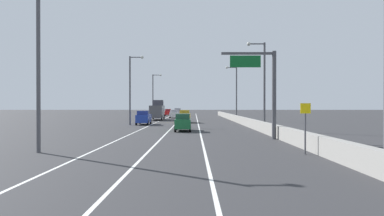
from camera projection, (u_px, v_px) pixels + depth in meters
ground_plane at (190, 120)px, 66.87m from camera, size 320.00×320.00×0.00m
lane_stripe_left at (156, 123)px, 57.90m from camera, size 0.16×130.00×0.00m
lane_stripe_center at (177, 123)px, 57.88m from camera, size 0.16×130.00×0.00m
lane_stripe_right at (198, 123)px, 57.86m from camera, size 0.16×130.00×0.00m
jersey_barrier_right at (254, 124)px, 42.82m from camera, size 0.60×120.00×1.10m
overhead_sign_gantry at (265, 84)px, 29.48m from camera, size 4.68×0.36×7.50m
speed_advisory_sign at (305, 124)px, 20.31m from camera, size 0.60×0.11×3.00m
lamp_post_right_near at (381, 37)px, 14.92m from camera, size 2.14×0.44×10.13m
lamp_post_right_second at (262, 80)px, 39.63m from camera, size 2.14×0.44×10.13m
lamp_post_right_third at (235, 90)px, 64.34m from camera, size 2.14×0.44×10.13m
lamp_post_left_near at (43, 57)px, 21.01m from camera, size 2.14×0.44×10.13m
lamp_post_left_mid at (132, 85)px, 50.66m from camera, size 2.14×0.44×10.13m
lamp_post_left_far at (154, 93)px, 80.31m from camera, size 2.14×0.44×10.13m
car_blue_0 at (144, 118)px, 51.79m from camera, size 1.95×4.79×2.08m
car_silver_1 at (178, 112)px, 92.50m from camera, size 1.86×4.43×2.14m
car_red_2 at (168, 112)px, 95.24m from camera, size 1.88×4.49×1.90m
car_white_3 at (174, 114)px, 79.31m from camera, size 1.95×4.79×1.89m
car_green_4 at (183, 122)px, 38.84m from camera, size 1.85×4.59×1.95m
car_yellow_5 at (185, 116)px, 57.81m from camera, size 1.95×4.43×2.10m
box_truck at (157, 111)px, 68.67m from camera, size 2.61×8.33×3.96m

